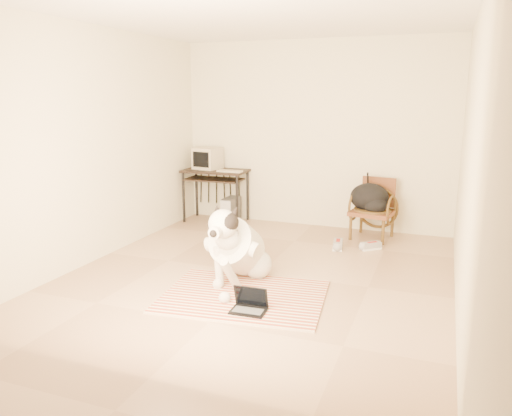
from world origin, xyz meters
The scene contains 17 objects.
floor centered at (0.00, 0.00, 0.00)m, with size 4.50×4.50×0.00m, color tan.
ceiling centered at (0.00, 0.00, 2.70)m, with size 4.50×4.50×0.00m, color white.
wall_back centered at (0.00, 2.25, 1.35)m, with size 4.50×4.50×0.00m, color beige.
wall_front centered at (0.00, -2.25, 1.35)m, with size 4.50×4.50×0.00m, color beige.
wall_left centered at (-2.00, 0.00, 1.35)m, with size 4.50×4.50×0.00m, color beige.
wall_right centered at (2.00, 0.00, 1.35)m, with size 4.50×4.50×0.00m, color beige.
rug centered at (0.07, -0.69, 0.01)m, with size 1.67×1.35×0.02m.
dog centered at (-0.14, -0.34, 0.36)m, with size 0.61×1.28×0.92m.
laptop centered at (0.26, -1.00, 0.07)m, with size 0.33×0.24×0.22m.
computer_desk centered at (-1.47, 1.94, 0.69)m, with size 0.98×0.56×0.81m.
crt_monitor centered at (-1.62, 2.00, 0.97)m, with size 0.42×0.40×0.33m.
desk_keyboard centered at (-1.17, 1.82, 0.82)m, with size 0.37×0.14×0.02m, color #BCAE93.
pc_tower centered at (-1.22, 1.96, 0.19)m, with size 0.18×0.41×0.39m.
rattan_chair centered at (0.95, 1.88, 0.41)m, with size 0.61×0.60×0.82m.
backpack centered at (0.90, 1.83, 0.55)m, with size 0.52×0.46×0.39m.
sneaker_left centered at (0.61, 1.21, 0.05)m, with size 0.16×0.31×0.10m.
sneaker_right centered at (1.01, 1.31, 0.04)m, with size 0.28×0.26×0.10m.
Camera 1 is at (1.80, -4.90, 1.92)m, focal length 35.00 mm.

